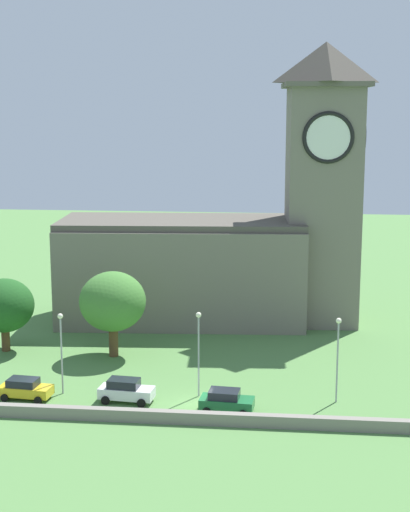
{
  "coord_description": "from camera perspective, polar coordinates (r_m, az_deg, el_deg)",
  "views": [
    {
      "loc": [
        6.58,
        -56.11,
        22.51
      ],
      "look_at": [
        -0.3,
        9.84,
        9.94
      ],
      "focal_mm": 53.91,
      "sensor_mm": 36.0,
      "label": 1
    }
  ],
  "objects": [
    {
      "name": "streetlamp_central",
      "position": [
        61.04,
        -0.48,
        -6.28
      ],
      "size": [
        0.44,
        0.44,
        6.95
      ],
      "color": "#9EA0A5",
      "rests_on": "ground"
    },
    {
      "name": "tree_churchyard",
      "position": [
        74.96,
        -14.69,
        -3.59
      ],
      "size": [
        5.66,
        5.66,
        7.0
      ],
      "color": "brown",
      "rests_on": "ground"
    },
    {
      "name": "quay_barrier",
      "position": [
        57.27,
        -1.13,
        -11.9
      ],
      "size": [
        44.28,
        0.7,
        0.93
      ],
      "primitive_type": "cube",
      "color": "gray",
      "rests_on": "ground"
    },
    {
      "name": "car_green",
      "position": [
        59.2,
        1.58,
        -10.71
      ],
      "size": [
        4.2,
        2.46,
        1.73
      ],
      "color": "#1E6B38",
      "rests_on": "ground"
    },
    {
      "name": "car_white",
      "position": [
        61.43,
        -5.9,
        -9.89
      ],
      "size": [
        4.42,
        2.34,
        1.85
      ],
      "color": "silver",
      "rests_on": "ground"
    },
    {
      "name": "ground_plane",
      "position": [
        74.88,
        0.64,
        -6.76
      ],
      "size": [
        200.0,
        200.0,
        0.0
      ],
      "primitive_type": "plane",
      "color": "#517F42"
    },
    {
      "name": "car_yellow",
      "position": [
        63.43,
        -13.21,
        -9.55
      ],
      "size": [
        4.29,
        2.36,
        1.64
      ],
      "color": "gold",
      "rests_on": "ground"
    },
    {
      "name": "church",
      "position": [
        82.47,
        1.83,
        1.14
      ],
      "size": [
        32.79,
        13.0,
        29.44
      ],
      "color": "slate",
      "rests_on": "ground"
    },
    {
      "name": "streetlamp_west_mid",
      "position": [
        62.72,
        -10.63,
        -6.15
      ],
      "size": [
        0.44,
        0.44,
        6.69
      ],
      "color": "#9EA0A5",
      "rests_on": "ground"
    },
    {
      "name": "streetlamp_east_mid",
      "position": [
        60.72,
        9.83,
        -6.6
      ],
      "size": [
        0.44,
        0.44,
        6.83
      ],
      "color": "#9EA0A5",
      "rests_on": "ground"
    },
    {
      "name": "tree_riverside_west",
      "position": [
        71.3,
        -6.87,
        -3.39
      ],
      "size": [
        6.14,
        6.14,
        8.01
      ],
      "color": "brown",
      "rests_on": "ground"
    }
  ]
}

